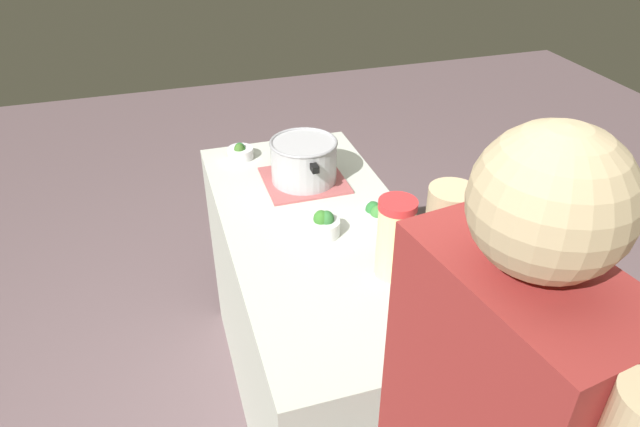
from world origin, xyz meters
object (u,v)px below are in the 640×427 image
(broccoli_bowl_center, at_px, (240,152))
(broccoli_bowl_front, at_px, (325,224))
(cooking_pot, at_px, (304,160))
(mason_jar, at_px, (473,315))
(broccoli_bowl_back, at_px, (376,214))
(lemonade_pitcher, at_px, (395,238))

(broccoli_bowl_center, bearing_deg, broccoli_bowl_front, 14.92)
(cooking_pot, xyz_separation_m, broccoli_bowl_front, (0.35, -0.03, -0.05))
(mason_jar, distance_m, broccoli_bowl_back, 0.57)
(cooking_pot, relative_size, broccoli_bowl_center, 3.07)
(mason_jar, xyz_separation_m, broccoli_bowl_front, (-0.55, -0.22, -0.03))
(lemonade_pitcher, bearing_deg, mason_jar, 15.95)
(mason_jar, distance_m, broccoli_bowl_front, 0.59)
(lemonade_pitcher, xyz_separation_m, mason_jar, (0.30, 0.09, -0.05))
(mason_jar, height_order, broccoli_bowl_front, mason_jar)
(mason_jar, bearing_deg, cooking_pot, -168.40)
(lemonade_pitcher, distance_m, broccoli_bowl_back, 0.29)
(broccoli_bowl_front, xyz_separation_m, broccoli_bowl_center, (-0.61, -0.16, -0.01))
(mason_jar, bearing_deg, lemonade_pitcher, -164.05)
(broccoli_bowl_back, bearing_deg, broccoli_bowl_center, -149.49)
(lemonade_pitcher, bearing_deg, broccoli_bowl_center, -161.15)
(mason_jar, height_order, broccoli_bowl_center, mason_jar)
(broccoli_bowl_back, bearing_deg, mason_jar, 2.98)
(lemonade_pitcher, relative_size, broccoli_bowl_back, 2.05)
(broccoli_bowl_front, bearing_deg, cooking_pot, 174.98)
(mason_jar, relative_size, broccoli_bowl_front, 1.44)
(cooking_pot, relative_size, mason_jar, 2.20)
(lemonade_pitcher, distance_m, broccoli_bowl_center, 0.91)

